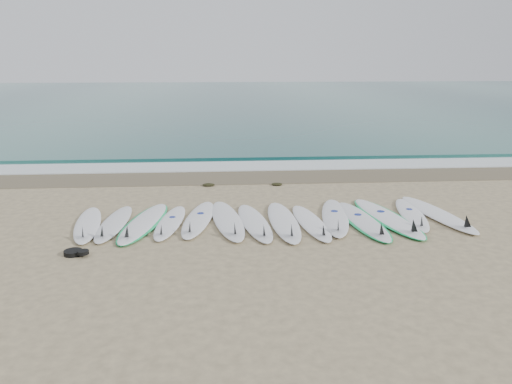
{
  "coord_description": "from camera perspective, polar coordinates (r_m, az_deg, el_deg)",
  "views": [
    {
      "loc": [
        -0.95,
        -9.92,
        3.36
      ],
      "look_at": [
        -0.18,
        0.96,
        0.4
      ],
      "focal_mm": 35.0,
      "sensor_mm": 36.0,
      "label": 1
    }
  ],
  "objects": [
    {
      "name": "ocean",
      "position": [
        42.57,
        -2.81,
        10.66
      ],
      "size": [
        120.0,
        55.0,
        0.03
      ],
      "primitive_type": "cube",
      "color": "#225F5A",
      "rests_on": "ground"
    },
    {
      "name": "surfboard_7",
      "position": [
        10.37,
        3.22,
        -3.41
      ],
      "size": [
        0.65,
        2.76,
        0.35
      ],
      "rotation": [
        0.0,
        0.0,
        0.03
      ],
      "color": "white",
      "rests_on": "ground"
    },
    {
      "name": "wave_crest",
      "position": [
        17.27,
        -0.82,
        4.13
      ],
      "size": [
        120.0,
        1.0,
        0.1
      ],
      "primitive_type": "cube",
      "color": "#225F5A",
      "rests_on": "ground"
    },
    {
      "name": "surfboard_12",
      "position": [
        11.35,
        17.42,
        -2.47
      ],
      "size": [
        0.86,
        2.48,
        0.31
      ],
      "rotation": [
        0.0,
        0.0,
        -0.15
      ],
      "color": "white",
      "rests_on": "ground"
    },
    {
      "name": "surfboard_8",
      "position": [
        10.37,
        6.37,
        -3.52
      ],
      "size": [
        0.74,
        2.47,
        0.31
      ],
      "rotation": [
        0.0,
        0.0,
        0.1
      ],
      "color": "white",
      "rests_on": "ground"
    },
    {
      "name": "surfboard_9",
      "position": [
        10.78,
        9.04,
        -2.86
      ],
      "size": [
        0.99,
        2.73,
        0.34
      ],
      "rotation": [
        0.0,
        0.0,
        -0.16
      ],
      "color": "white",
      "rests_on": "ground"
    },
    {
      "name": "ground",
      "position": [
        10.52,
        1.36,
        -3.45
      ],
      "size": [
        120.0,
        120.0,
        0.0
      ],
      "primitive_type": "plane",
      "color": "tan"
    },
    {
      "name": "surfboard_10",
      "position": [
        10.68,
        12.13,
        -3.23
      ],
      "size": [
        0.9,
        2.76,
        0.34
      ],
      "rotation": [
        0.0,
        0.0,
        0.09
      ],
      "color": "silver",
      "rests_on": "ground"
    },
    {
      "name": "surfboard_1",
      "position": [
        10.66,
        -15.98,
        -3.5
      ],
      "size": [
        0.62,
        2.43,
        0.31
      ],
      "rotation": [
        0.0,
        0.0,
        -0.05
      ],
      "color": "silver",
      "rests_on": "ground"
    },
    {
      "name": "leash_coil",
      "position": [
        9.36,
        -19.94,
        -6.51
      ],
      "size": [
        0.46,
        0.36,
        0.11
      ],
      "color": "black",
      "rests_on": "ground"
    },
    {
      "name": "surfboard_5",
      "position": [
        10.46,
        -3.25,
        -3.24
      ],
      "size": [
        0.93,
        2.82,
        0.35
      ],
      "rotation": [
        0.0,
        0.0,
        0.13
      ],
      "color": "white",
      "rests_on": "ground"
    },
    {
      "name": "seaweed_far",
      "position": [
        13.52,
        2.4,
        0.91
      ],
      "size": [
        0.31,
        0.24,
        0.06
      ],
      "primitive_type": "ellipsoid",
      "color": "black",
      "rests_on": "ground"
    },
    {
      "name": "wet_sand_band",
      "position": [
        14.45,
        -0.16,
        1.76
      ],
      "size": [
        120.0,
        1.8,
        0.01
      ],
      "primitive_type": "cube",
      "color": "brown",
      "rests_on": "ground"
    },
    {
      "name": "seaweed_near",
      "position": [
        13.5,
        -5.44,
        0.84
      ],
      "size": [
        0.33,
        0.26,
        0.07
      ],
      "primitive_type": "ellipsoid",
      "color": "black",
      "rests_on": "ground"
    },
    {
      "name": "foam_band",
      "position": [
        15.81,
        -0.51,
        2.98
      ],
      "size": [
        120.0,
        1.4,
        0.04
      ],
      "primitive_type": "cube",
      "color": "silver",
      "rests_on": "ground"
    },
    {
      "name": "surfboard_4",
      "position": [
        10.59,
        -6.65,
        -3.11
      ],
      "size": [
        0.88,
        2.61,
        0.33
      ],
      "rotation": [
        0.0,
        0.0,
        -0.14
      ],
      "color": "white",
      "rests_on": "ground"
    },
    {
      "name": "surfboard_2",
      "position": [
        10.57,
        -12.75,
        -3.45
      ],
      "size": [
        1.11,
        2.78,
        0.34
      ],
      "rotation": [
        0.0,
        0.0,
        -0.17
      ],
      "color": "white",
      "rests_on": "ground"
    },
    {
      "name": "surfboard_11",
      "position": [
        10.99,
        14.84,
        -2.86
      ],
      "size": [
        1.18,
        2.97,
        0.37
      ],
      "rotation": [
        0.0,
        0.0,
        0.17
      ],
      "color": "white",
      "rests_on": "ground"
    },
    {
      "name": "surfboard_3",
      "position": [
        10.48,
        -9.84,
        -3.47
      ],
      "size": [
        0.72,
        2.33,
        0.29
      ],
      "rotation": [
        0.0,
        0.0,
        -0.11
      ],
      "color": "white",
      "rests_on": "ground"
    },
    {
      "name": "surfboard_13",
      "position": [
        11.54,
        20.18,
        -2.39
      ],
      "size": [
        1.02,
        2.87,
        0.36
      ],
      "rotation": [
        0.0,
        0.0,
        0.16
      ],
      "color": "white",
      "rests_on": "ground"
    },
    {
      "name": "surfboard_6",
      "position": [
        10.3,
        -0.11,
        -3.52
      ],
      "size": [
        0.86,
        2.61,
        0.33
      ],
      "rotation": [
        0.0,
        0.0,
        0.13
      ],
      "color": "white",
      "rests_on": "ground"
    },
    {
      "name": "surfboard_0",
      "position": [
        10.76,
        -18.7,
        -3.55
      ],
      "size": [
        0.86,
        2.47,
        0.31
      ],
      "rotation": [
        0.0,
        0.0,
        0.15
      ],
      "color": "white",
      "rests_on": "ground"
    }
  ]
}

